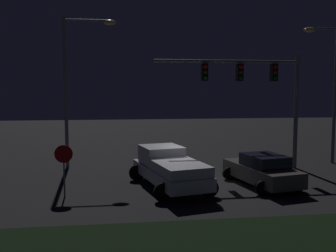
{
  "coord_description": "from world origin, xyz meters",
  "views": [
    {
      "loc": [
        -3.35,
        -17.84,
        4.54
      ],
      "look_at": [
        -0.98,
        0.19,
        2.79
      ],
      "focal_mm": 40.44,
      "sensor_mm": 36.0,
      "label": 1
    }
  ],
  "objects_px": {
    "traffic_signal_gantry": "(256,83)",
    "street_lamp_left": "(76,74)",
    "stop_sign": "(64,161)",
    "car_sedan": "(262,170)",
    "street_lamp_right": "(329,79)",
    "pickup_truck": "(169,166)"
  },
  "relations": [
    {
      "from": "traffic_signal_gantry",
      "to": "stop_sign",
      "type": "height_order",
      "value": "traffic_signal_gantry"
    },
    {
      "from": "car_sedan",
      "to": "stop_sign",
      "type": "bearing_deg",
      "value": 83.0
    },
    {
      "from": "traffic_signal_gantry",
      "to": "street_lamp_right",
      "type": "bearing_deg",
      "value": 12.77
    },
    {
      "from": "stop_sign",
      "to": "street_lamp_right",
      "type": "bearing_deg",
      "value": 20.21
    },
    {
      "from": "pickup_truck",
      "to": "stop_sign",
      "type": "distance_m",
      "value": 4.74
    },
    {
      "from": "car_sedan",
      "to": "street_lamp_left",
      "type": "relative_size",
      "value": 0.54
    },
    {
      "from": "stop_sign",
      "to": "street_lamp_left",
      "type": "bearing_deg",
      "value": 90.78
    },
    {
      "from": "car_sedan",
      "to": "street_lamp_right",
      "type": "xyz_separation_m",
      "value": [
        6.03,
        4.79,
        4.47
      ]
    },
    {
      "from": "car_sedan",
      "to": "street_lamp_left",
      "type": "xyz_separation_m",
      "value": [
        -9.12,
        5.53,
        4.7
      ]
    },
    {
      "from": "street_lamp_left",
      "to": "pickup_truck",
      "type": "bearing_deg",
      "value": -48.32
    },
    {
      "from": "car_sedan",
      "to": "stop_sign",
      "type": "distance_m",
      "value": 9.1
    },
    {
      "from": "car_sedan",
      "to": "street_lamp_right",
      "type": "distance_m",
      "value": 8.9
    },
    {
      "from": "street_lamp_left",
      "to": "street_lamp_right",
      "type": "bearing_deg",
      "value": -2.79
    },
    {
      "from": "pickup_truck",
      "to": "street_lamp_right",
      "type": "relative_size",
      "value": 0.68
    },
    {
      "from": "traffic_signal_gantry",
      "to": "stop_sign",
      "type": "bearing_deg",
      "value": -156.27
    },
    {
      "from": "car_sedan",
      "to": "street_lamp_right",
      "type": "bearing_deg",
      "value": -63.28
    },
    {
      "from": "car_sedan",
      "to": "street_lamp_left",
      "type": "height_order",
      "value": "street_lamp_left"
    },
    {
      "from": "car_sedan",
      "to": "street_lamp_left",
      "type": "bearing_deg",
      "value": 47.01
    },
    {
      "from": "car_sedan",
      "to": "traffic_signal_gantry",
      "type": "relative_size",
      "value": 0.56
    },
    {
      "from": "pickup_truck",
      "to": "street_lamp_right",
      "type": "height_order",
      "value": "street_lamp_right"
    },
    {
      "from": "street_lamp_left",
      "to": "stop_sign",
      "type": "distance_m",
      "value": 7.38
    },
    {
      "from": "traffic_signal_gantry",
      "to": "street_lamp_left",
      "type": "bearing_deg",
      "value": 169.41
    }
  ]
}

